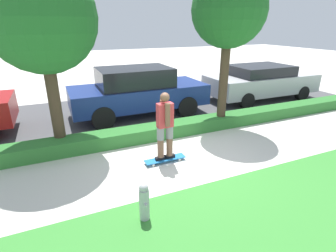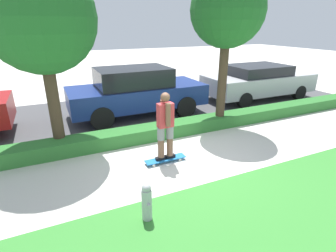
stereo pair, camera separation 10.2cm
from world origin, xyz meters
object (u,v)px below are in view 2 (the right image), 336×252
skater_person (165,125)px  parked_car_middle (136,91)px  tree_near (40,19)px  fire_hydrant (147,202)px  parked_car_rear (258,81)px  tree_mid (227,11)px  skateboard (165,159)px

skater_person → parked_car_middle: 3.60m
tree_near → fire_hydrant: bearing=-71.3°
skater_person → parked_car_rear: (5.98, 3.60, -0.17)m
tree_mid → skater_person: bearing=-150.8°
parked_car_rear → tree_mid: bearing=-147.4°
skateboard → parked_car_rear: size_ratio=0.21×
skateboard → parked_car_rear: bearing=31.0°
tree_mid → parked_car_middle: size_ratio=0.95×
parked_car_rear → parked_car_middle: bearing=-179.4°
skateboard → tree_near: 4.13m
tree_mid → parked_car_rear: tree_mid is taller
tree_mid → fire_hydrant: 5.56m
tree_mid → fire_hydrant: bearing=-139.4°
fire_hydrant → skater_person: bearing=57.1°
skater_person → fire_hydrant: bearing=-122.9°
fire_hydrant → parked_car_middle: bearing=73.4°
skateboard → parked_car_rear: 7.01m
skateboard → fire_hydrant: (-1.07, -1.65, 0.27)m
parked_car_rear → fire_hydrant: parked_car_rear is taller
tree_near → fire_hydrant: (1.12, -3.32, -2.80)m
skater_person → tree_mid: size_ratio=0.36×
skateboard → fire_hydrant: fire_hydrant is taller
skateboard → fire_hydrant: 1.99m
skateboard → tree_near: size_ratio=0.22×
skater_person → tree_mid: 3.73m
skater_person → fire_hydrant: 2.06m
parked_car_middle → skater_person: bearing=-98.2°
fire_hydrant → parked_car_rear: bearing=36.7°
tree_mid → parked_car_middle: 3.86m
skateboard → fire_hydrant: size_ratio=1.43×
fire_hydrant → skateboard: bearing=57.1°
parked_car_middle → parked_car_rear: bearing=-0.1°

